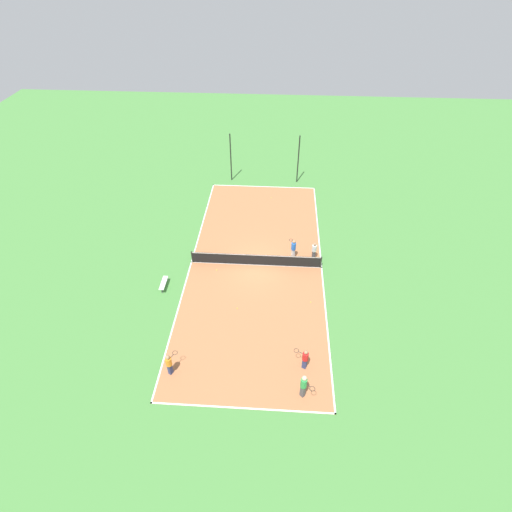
% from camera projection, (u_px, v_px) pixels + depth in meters
% --- Properties ---
extents(ground_plane, '(80.00, 80.00, 0.00)m').
position_uv_depth(ground_plane, '(256.00, 265.00, 30.98)').
color(ground_plane, '#47843D').
extents(court_surface, '(10.23, 23.99, 0.02)m').
position_uv_depth(court_surface, '(256.00, 265.00, 30.97)').
color(court_surface, '#AD6B42').
rests_on(court_surface, ground_plane).
extents(tennis_net, '(10.03, 0.10, 1.05)m').
position_uv_depth(tennis_net, '(256.00, 259.00, 30.62)').
color(tennis_net, black).
rests_on(tennis_net, court_surface).
extents(bench, '(0.36, 1.44, 0.45)m').
position_uv_depth(bench, '(164.00, 283.00, 28.85)').
color(bench, silver).
rests_on(bench, ground_plane).
extents(player_center_orange, '(0.72, 0.98, 1.63)m').
position_uv_depth(player_center_orange, '(169.00, 363.00, 22.94)').
color(player_center_orange, navy).
rests_on(player_center_orange, court_surface).
extents(player_far_green, '(0.89, 0.89, 1.84)m').
position_uv_depth(player_far_green, '(304.00, 385.00, 21.72)').
color(player_far_green, '#4C4C51').
rests_on(player_far_green, court_surface).
extents(player_far_white, '(0.43, 0.43, 1.55)m').
position_uv_depth(player_far_white, '(314.00, 250.00, 30.96)').
color(player_far_white, '#4C4C51').
rests_on(player_far_white, court_surface).
extents(player_coach_red, '(0.98, 0.73, 1.57)m').
position_uv_depth(player_coach_red, '(305.00, 358.00, 23.26)').
color(player_coach_red, navy).
rests_on(player_coach_red, court_surface).
extents(player_near_blue, '(0.65, 0.99, 1.73)m').
position_uv_depth(player_near_blue, '(293.00, 248.00, 30.98)').
color(player_near_blue, white).
rests_on(player_near_blue, court_surface).
extents(tennis_ball_left_sideline, '(0.07, 0.07, 0.07)m').
position_uv_depth(tennis_ball_left_sideline, '(217.00, 270.00, 30.44)').
color(tennis_ball_left_sideline, '#CCE033').
rests_on(tennis_ball_left_sideline, court_surface).
extents(tennis_ball_far_baseline, '(0.07, 0.07, 0.07)m').
position_uv_depth(tennis_ball_far_baseline, '(271.00, 198.00, 38.41)').
color(tennis_ball_far_baseline, '#CCE033').
rests_on(tennis_ball_far_baseline, court_surface).
extents(tennis_ball_midcourt, '(0.07, 0.07, 0.07)m').
position_uv_depth(tennis_ball_midcourt, '(311.00, 302.00, 27.86)').
color(tennis_ball_midcourt, '#CCE033').
rests_on(tennis_ball_midcourt, court_surface).
extents(tennis_ball_near_net, '(0.07, 0.07, 0.07)m').
position_uv_depth(tennis_ball_near_net, '(237.00, 308.00, 27.42)').
color(tennis_ball_near_net, '#CCE033').
rests_on(tennis_ball_near_net, court_surface).
extents(fence_post_back_left, '(0.12, 0.12, 4.93)m').
position_uv_depth(fence_post_back_left, '(231.00, 158.00, 39.62)').
color(fence_post_back_left, black).
rests_on(fence_post_back_left, ground_plane).
extents(fence_post_back_right, '(0.12, 0.12, 4.93)m').
position_uv_depth(fence_post_back_right, '(298.00, 160.00, 39.29)').
color(fence_post_back_right, black).
rests_on(fence_post_back_right, ground_plane).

